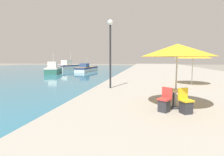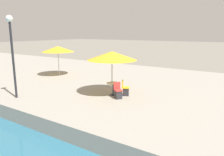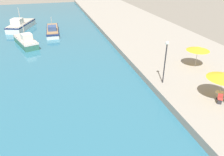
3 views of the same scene
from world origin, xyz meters
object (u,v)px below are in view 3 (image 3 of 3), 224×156
cafe_umbrella_pink (224,76)px  fishing_boat_near (26,41)px  cafe_umbrella_white (198,49)px  lamppost (166,55)px  cafe_chair_left (220,100)px  fishing_boat_mid (53,30)px  cafe_table (219,94)px  fishing_boat_far (21,25)px

cafe_umbrella_pink → fishing_boat_near: bearing=128.5°
cafe_umbrella_pink → cafe_umbrella_white: (2.33, 7.00, -0.06)m
lamppost → cafe_umbrella_white: bearing=25.5°
fishing_boat_near → cafe_chair_left: size_ratio=8.07×
fishing_boat_mid → lamppost: 27.47m
cafe_table → lamppost: size_ratio=0.18×
fishing_boat_mid → cafe_umbrella_pink: bearing=-62.8°
fishing_boat_near → cafe_table: size_ratio=9.18×
cafe_umbrella_pink → lamppost: lamppost is taller
fishing_boat_near → cafe_umbrella_white: 26.50m
fishing_boat_mid → cafe_table: 32.67m
fishing_boat_near → cafe_table: fishing_boat_near is taller
fishing_boat_far → cafe_umbrella_pink: bearing=-41.4°
fishing_boat_near → fishing_boat_mid: (4.52, 6.16, -0.15)m
fishing_boat_far → lamppost: bearing=-43.1°
fishing_boat_far → cafe_table: size_ratio=11.47×
fishing_boat_far → cafe_umbrella_white: size_ratio=3.38×
cafe_table → cafe_chair_left: cafe_chair_left is taller
cafe_chair_left → fishing_boat_far: bearing=-26.5°
lamppost → cafe_table: bearing=-51.3°
fishing_boat_far → cafe_umbrella_pink: fishing_boat_far is taller
fishing_boat_near → cafe_chair_left: 29.99m
fishing_boat_near → cafe_umbrella_pink: 29.79m
cafe_table → cafe_chair_left: size_ratio=0.88×
fishing_boat_far → lamppost: size_ratio=2.01×
cafe_table → cafe_chair_left: 0.75m
cafe_umbrella_pink → fishing_boat_far: bearing=120.2°
cafe_chair_left → lamppost: (-3.06, 4.94, 2.77)m
fishing_boat_mid → fishing_boat_far: size_ratio=0.97×
fishing_boat_mid → cafe_chair_left: fishing_boat_mid is taller
fishing_boat_mid → cafe_umbrella_white: bearing=-52.2°
fishing_boat_far → cafe_umbrella_white: fishing_boat_far is taller
fishing_boat_near → fishing_boat_far: bearing=78.8°
cafe_umbrella_white → cafe_umbrella_pink: bearing=-108.4°
fishing_boat_near → cafe_chair_left: bearing=-72.5°
cafe_table → fishing_boat_far: bearing=119.9°
cafe_umbrella_pink → cafe_table: bearing=-123.4°
fishing_boat_far → cafe_table: 40.08m
cafe_umbrella_white → lamppost: size_ratio=0.59×
fishing_boat_near → lamppost: size_ratio=1.61×
cafe_table → cafe_umbrella_white: bearing=71.2°
cafe_chair_left → lamppost: bearing=-23.7°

